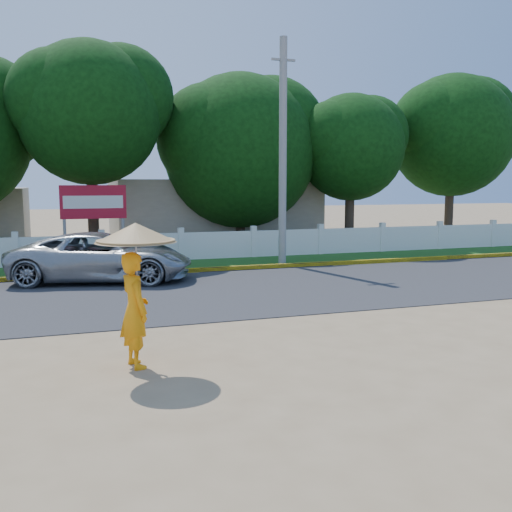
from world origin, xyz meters
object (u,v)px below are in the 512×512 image
(utility_pole, at_px, (283,153))
(monk_with_parasol, at_px, (135,274))
(vehicle, at_px, (102,257))
(billboard, at_px, (93,206))

(utility_pole, xyz_separation_m, monk_with_parasol, (-6.59, -10.28, -2.54))
(vehicle, relative_size, billboard, 1.86)
(utility_pole, bearing_deg, billboard, 152.07)
(billboard, bearing_deg, utility_pole, -27.93)
(utility_pole, distance_m, billboard, 7.66)
(utility_pole, bearing_deg, monk_with_parasol, -122.65)
(monk_with_parasol, bearing_deg, vehicle, 89.95)
(monk_with_parasol, distance_m, billboard, 13.76)
(utility_pole, xyz_separation_m, vehicle, (-6.58, -1.55, -3.34))
(utility_pole, bearing_deg, vehicle, -166.71)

